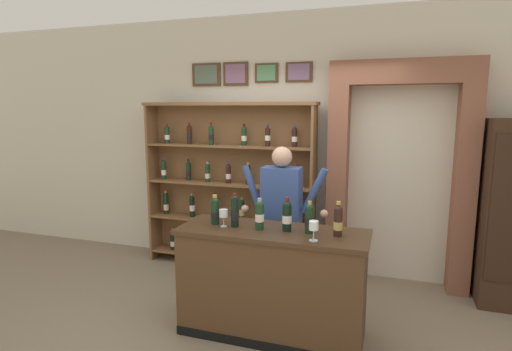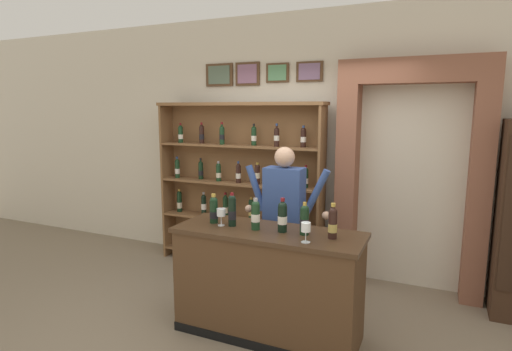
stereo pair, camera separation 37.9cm
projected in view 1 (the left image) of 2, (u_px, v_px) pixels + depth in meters
name	position (u px, v px, depth m)	size (l,w,h in m)	color
ground_plane	(253.00, 330.00, 3.78)	(14.00, 14.00, 0.02)	#7A6B56
back_wall	(297.00, 144.00, 5.13)	(12.00, 0.19, 3.14)	beige
wine_shelf	(230.00, 182.00, 5.15)	(2.21, 0.30, 2.08)	brown
archway_doorway	(399.00, 163.00, 4.65)	(1.56, 0.45, 2.53)	brown
tasting_counter	(272.00, 282.00, 3.64)	(1.65, 0.60, 0.97)	#4C331E
shopkeeper	(282.00, 208.00, 4.17)	(0.91, 0.22, 1.63)	#2D3347
tasting_bottle_prosecco	(215.00, 210.00, 3.73)	(0.08, 0.08, 0.27)	black
tasting_bottle_rosso	(235.00, 211.00, 3.64)	(0.07, 0.07, 0.30)	black
tasting_bottle_riserva	(260.00, 214.00, 3.55)	(0.08, 0.08, 0.28)	#19381E
tasting_bottle_grappa	(287.00, 215.00, 3.51)	(0.08, 0.08, 0.30)	black
tasting_bottle_super_tuscan	(310.00, 218.00, 3.45)	(0.08, 0.08, 0.28)	black
tasting_bottle_chianti	(338.00, 220.00, 3.37)	(0.07, 0.07, 0.29)	black
wine_glass_spare	(224.00, 214.00, 3.65)	(0.08, 0.08, 0.16)	silver
wine_glass_right	(314.00, 227.00, 3.25)	(0.08, 0.08, 0.16)	silver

